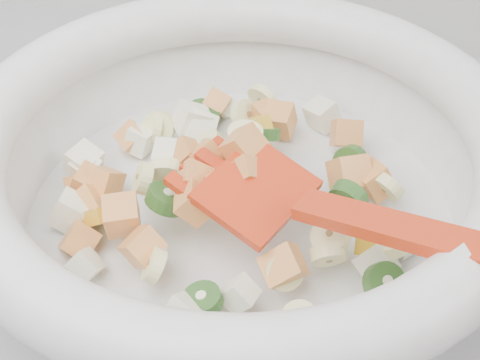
# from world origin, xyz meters

# --- Properties ---
(mixing_bowl) EXTENTS (0.44, 0.38, 0.13)m
(mixing_bowl) POSITION_xyz_m (-0.13, 1.45, 0.96)
(mixing_bowl) COLOR white
(mixing_bowl) RESTS_ON counter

